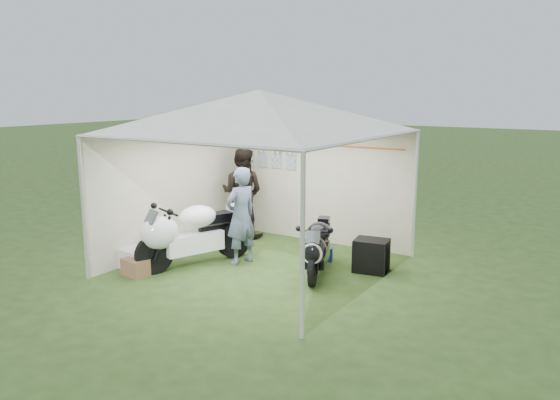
# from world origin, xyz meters

# --- Properties ---
(ground) EXTENTS (80.00, 80.00, 0.00)m
(ground) POSITION_xyz_m (0.00, 0.00, 0.00)
(ground) COLOR #2A4319
(ground) RESTS_ON ground
(canopy_tent) EXTENTS (5.66, 5.66, 3.00)m
(canopy_tent) POSITION_xyz_m (-0.00, 0.03, 2.58)
(canopy_tent) COLOR silver
(canopy_tent) RESTS_ON ground
(motorcycle_white) EXTENTS (1.05, 2.11, 1.09)m
(motorcycle_white) POSITION_xyz_m (-1.04, -0.63, 0.61)
(motorcycle_white) COLOR black
(motorcycle_white) RESTS_ON ground
(motorcycle_black) EXTENTS (0.86, 1.71, 0.88)m
(motorcycle_black) POSITION_xyz_m (1.04, 0.15, 0.49)
(motorcycle_black) COLOR black
(motorcycle_black) RESTS_ON ground
(paddock_stand) EXTENTS (0.38, 0.31, 0.24)m
(paddock_stand) POSITION_xyz_m (0.74, 0.91, 0.12)
(paddock_stand) COLOR blue
(paddock_stand) RESTS_ON ground
(person_dark_jacket) EXTENTS (1.05, 0.91, 1.85)m
(person_dark_jacket) POSITION_xyz_m (-1.46, 1.46, 0.93)
(person_dark_jacket) COLOR black
(person_dark_jacket) RESTS_ON ground
(person_blue_jacket) EXTENTS (0.55, 0.70, 1.71)m
(person_blue_jacket) POSITION_xyz_m (-0.40, -0.01, 0.85)
(person_blue_jacket) COLOR slate
(person_blue_jacket) RESTS_ON ground
(equipment_box) EXTENTS (0.62, 0.53, 0.55)m
(equipment_box) POSITION_xyz_m (1.70, 0.81, 0.28)
(equipment_box) COLOR black
(equipment_box) RESTS_ON ground
(crate_0) EXTENTS (0.54, 0.44, 0.33)m
(crate_0) POSITION_xyz_m (-1.75, -1.21, 0.17)
(crate_0) COLOR silver
(crate_0) RESTS_ON ground
(crate_1) EXTENTS (0.47, 0.47, 0.33)m
(crate_1) POSITION_xyz_m (-1.71, -0.82, 0.17)
(crate_1) COLOR brown
(crate_1) RESTS_ON ground
(crate_2) EXTENTS (0.38, 0.36, 0.22)m
(crate_2) POSITION_xyz_m (-1.75, -0.63, 0.11)
(crate_2) COLOR silver
(crate_2) RESTS_ON ground
(crate_3) EXTENTS (0.46, 0.36, 0.28)m
(crate_3) POSITION_xyz_m (-1.47, -1.47, 0.14)
(crate_3) COLOR brown
(crate_3) RESTS_ON ground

